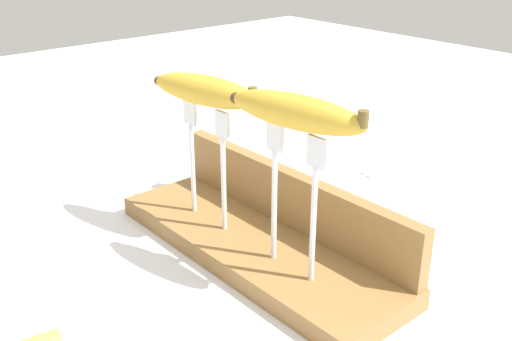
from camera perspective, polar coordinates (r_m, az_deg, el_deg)
ground_plane at (r=0.83m, az=0.00°, el=-8.05°), size 3.00×3.00×0.00m
wooden_board at (r=0.83m, az=0.00°, el=-7.25°), size 0.46×0.15×0.03m
board_backstop at (r=0.84m, az=3.32°, el=-2.64°), size 0.45×0.02×0.08m
fork_stand_left at (r=0.83m, az=-4.70°, el=1.69°), size 0.10×0.01×0.17m
fork_stand_right at (r=0.70m, az=3.62°, el=-1.69°), size 0.09×0.01×0.18m
banana_raised_left at (r=0.80m, az=-4.91°, el=7.62°), size 0.18×0.08×0.04m
banana_raised_right at (r=0.67m, az=3.81°, el=5.62°), size 0.18×0.07×0.04m
fork_fallen_near at (r=1.07m, az=-9.56°, el=-0.69°), size 0.10×0.18×0.01m
fork_fallen_far at (r=1.07m, az=9.14°, el=-0.62°), size 0.06×0.18×0.01m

